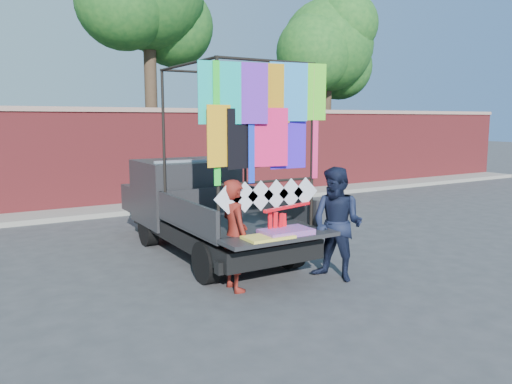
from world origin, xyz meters
TOP-DOWN VIEW (x-y plane):
  - ground at (0.00, 0.00)m, footprint 90.00×90.00m
  - brick_wall at (0.00, 7.00)m, footprint 30.00×0.45m
  - curb at (0.00, 6.30)m, footprint 30.00×1.20m
  - tree_right at (7.52, 8.12)m, footprint 4.20×3.30m
  - pickup_truck at (-0.34, 2.11)m, footprint 1.96×4.92m
  - woman at (-0.84, -0.26)m, footprint 0.39×0.57m
  - man at (0.63, -0.63)m, footprint 0.87×0.97m
  - streamer_bundle at (-0.21, -0.46)m, footprint 0.92×0.30m

SIDE VIEW (x-z plane):
  - ground at x=0.00m, z-range 0.00..0.00m
  - curb at x=0.00m, z-range 0.00..0.12m
  - woman at x=-0.84m, z-range 0.00..1.52m
  - pickup_truck at x=-0.34m, z-range -0.76..2.33m
  - man at x=0.63m, z-range 0.00..1.63m
  - streamer_bundle at x=-0.21m, z-range 0.59..1.24m
  - brick_wall at x=0.00m, z-range 0.02..2.63m
  - tree_right at x=7.52m, z-range 1.44..8.06m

